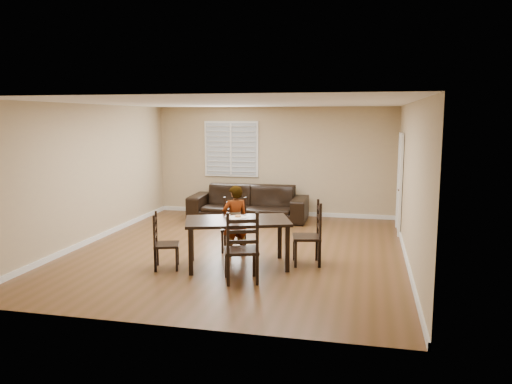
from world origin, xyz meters
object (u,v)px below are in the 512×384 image
chair_right (314,236)px  sofa (248,203)px  chair_left (160,244)px  chair_far (242,251)px  donut (238,216)px  child (235,221)px  chair_near (235,226)px  dining_table (238,225)px

chair_right → sofa: chair_right is taller
chair_left → chair_far: bearing=-125.3°
chair_left → donut: chair_left is taller
chair_far → chair_right: size_ratio=1.02×
chair_far → sofa: size_ratio=0.39×
chair_right → child: (-1.42, 0.18, 0.15)m
chair_near → sofa: bearing=89.6°
chair_near → sofa: size_ratio=0.35×
donut → chair_far: bearing=-72.1°
chair_right → donut: 1.32m
donut → sofa: donut is taller
sofa → chair_right: bearing=-60.8°
chair_near → child: bearing=-82.4°
chair_near → chair_right: size_ratio=0.91×
chair_near → chair_left: chair_near is taller
chair_right → child: size_ratio=0.84×
sofa → donut: bearing=-80.3°
dining_table → donut: bearing=83.7°
dining_table → chair_near: 1.09m
dining_table → chair_left: size_ratio=2.06×
donut → chair_right: bearing=9.7°
chair_far → chair_left: 1.56m
chair_left → child: 1.42m
chair_left → chair_right: (2.42, 0.81, 0.07)m
dining_table → chair_right: (1.22, 0.40, -0.21)m
dining_table → chair_left: bearing=180.0°
chair_left → chair_right: bearing=-90.3°
chair_far → sofa: 4.69m
chair_left → chair_right: 2.56m
chair_right → child: child is taller
chair_left → sofa: chair_left is taller
chair_left → donut: 1.36m
chair_far → donut: chair_far is taller
sofa → chair_far: bearing=-78.6°
chair_far → chair_right: chair_far is taller
dining_table → chair_far: bearing=-89.9°
child → sofa: bearing=-114.1°
chair_near → chair_left: bearing=-130.2°
dining_table → chair_near: size_ratio=1.94×
chair_far → child: size_ratio=0.86×
child → sofa: 3.20m
chair_far → chair_near: bearing=-91.3°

